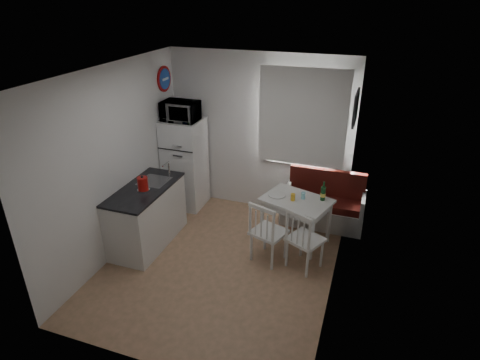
# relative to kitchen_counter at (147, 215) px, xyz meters

# --- Properties ---
(floor) EXTENTS (3.00, 3.50, 0.02)m
(floor) POSITION_rel_kitchen_counter_xyz_m (1.20, -0.16, -0.46)
(floor) COLOR #8E6F4B
(floor) RESTS_ON ground
(ceiling) EXTENTS (3.00, 3.50, 0.02)m
(ceiling) POSITION_rel_kitchen_counter_xyz_m (1.20, -0.16, 2.14)
(ceiling) COLOR white
(ceiling) RESTS_ON wall_back
(wall_back) EXTENTS (3.00, 0.02, 2.60)m
(wall_back) POSITION_rel_kitchen_counter_xyz_m (1.20, 1.59, 0.84)
(wall_back) COLOR white
(wall_back) RESTS_ON floor
(wall_front) EXTENTS (3.00, 0.02, 2.60)m
(wall_front) POSITION_rel_kitchen_counter_xyz_m (1.20, -1.91, 0.84)
(wall_front) COLOR white
(wall_front) RESTS_ON floor
(wall_left) EXTENTS (0.02, 3.50, 2.60)m
(wall_left) POSITION_rel_kitchen_counter_xyz_m (-0.30, -0.16, 0.84)
(wall_left) COLOR white
(wall_left) RESTS_ON floor
(wall_right) EXTENTS (0.02, 3.50, 2.60)m
(wall_right) POSITION_rel_kitchen_counter_xyz_m (2.70, -0.16, 0.84)
(wall_right) COLOR white
(wall_right) RESTS_ON floor
(window) EXTENTS (1.22, 0.06, 1.47)m
(window) POSITION_rel_kitchen_counter_xyz_m (1.90, 1.56, 1.17)
(window) COLOR silver
(window) RESTS_ON wall_back
(curtain) EXTENTS (1.35, 0.02, 1.50)m
(curtain) POSITION_rel_kitchen_counter_xyz_m (1.90, 1.49, 1.22)
(curtain) COLOR white
(curtain) RESTS_ON wall_back
(kitchen_counter) EXTENTS (0.62, 1.32, 1.16)m
(kitchen_counter) POSITION_rel_kitchen_counter_xyz_m (0.00, 0.00, 0.00)
(kitchen_counter) COLOR silver
(kitchen_counter) RESTS_ON floor
(wall_sign) EXTENTS (0.03, 0.40, 0.40)m
(wall_sign) POSITION_rel_kitchen_counter_xyz_m (-0.27, 1.29, 1.69)
(wall_sign) COLOR #1C4BAA
(wall_sign) RESTS_ON wall_left
(picture_frame) EXTENTS (0.04, 0.52, 0.42)m
(picture_frame) POSITION_rel_kitchen_counter_xyz_m (2.67, 0.94, 1.59)
(picture_frame) COLOR black
(picture_frame) RESTS_ON wall_right
(bench) EXTENTS (1.24, 0.48, 0.89)m
(bench) POSITION_rel_kitchen_counter_xyz_m (2.36, 1.35, -0.16)
(bench) COLOR silver
(bench) RESTS_ON floor
(dining_table) EXTENTS (1.09, 0.91, 0.70)m
(dining_table) POSITION_rel_kitchen_counter_xyz_m (2.04, 0.74, 0.17)
(dining_table) COLOR silver
(dining_table) RESTS_ON floor
(chair_left) EXTENTS (0.54, 0.53, 0.49)m
(chair_left) POSITION_rel_kitchen_counter_xyz_m (1.79, 0.07, 0.11)
(chair_left) COLOR silver
(chair_left) RESTS_ON floor
(chair_right) EXTENTS (0.56, 0.56, 0.48)m
(chair_right) POSITION_rel_kitchen_counter_xyz_m (2.29, 0.08, 0.10)
(chair_right) COLOR silver
(chair_right) RESTS_ON floor
(fridge) EXTENTS (0.61, 0.61, 1.53)m
(fridge) POSITION_rel_kitchen_counter_xyz_m (0.02, 1.24, 0.31)
(fridge) COLOR white
(fridge) RESTS_ON floor
(microwave) EXTENTS (0.56, 0.38, 0.31)m
(microwave) POSITION_rel_kitchen_counter_xyz_m (0.02, 1.19, 1.23)
(microwave) COLOR white
(microwave) RESTS_ON fridge
(kettle) EXTENTS (0.17, 0.17, 0.23)m
(kettle) POSITION_rel_kitchen_counter_xyz_m (0.05, -0.09, 0.56)
(kettle) COLOR #A8100D
(kettle) RESTS_ON kitchen_counter
(wine_bottle) EXTENTS (0.07, 0.07, 0.29)m
(wine_bottle) POSITION_rel_kitchen_counter_xyz_m (2.39, 0.84, 0.39)
(wine_bottle) COLOR #15441D
(wine_bottle) RESTS_ON dining_table
(drinking_glass_orange) EXTENTS (0.06, 0.06, 0.10)m
(drinking_glass_orange) POSITION_rel_kitchen_counter_xyz_m (1.99, 0.69, 0.30)
(drinking_glass_orange) COLOR yellow
(drinking_glass_orange) RESTS_ON dining_table
(drinking_glass_blue) EXTENTS (0.06, 0.06, 0.10)m
(drinking_glass_blue) POSITION_rel_kitchen_counter_xyz_m (2.12, 0.79, 0.30)
(drinking_glass_blue) COLOR #80C9DA
(drinking_glass_blue) RESTS_ON dining_table
(plate) EXTENTS (0.25, 0.25, 0.02)m
(plate) POSITION_rel_kitchen_counter_xyz_m (1.74, 0.76, 0.25)
(plate) COLOR white
(plate) RESTS_ON dining_table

